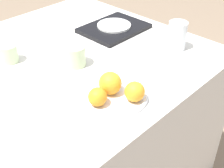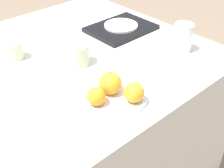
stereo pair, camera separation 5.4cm
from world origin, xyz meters
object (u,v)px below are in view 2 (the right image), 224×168
(fruit_platter, at_px, (112,94))
(orange_2, at_px, (134,92))
(cup_1, at_px, (78,55))
(orange_0, at_px, (110,83))
(cup_2, at_px, (14,50))
(orange_1, at_px, (96,96))
(side_plate, at_px, (121,25))
(water_glass, at_px, (183,38))
(serving_tray, at_px, (121,28))

(fruit_platter, bearing_deg, orange_2, -73.22)
(orange_2, height_order, cup_1, cup_1)
(fruit_platter, bearing_deg, orange_0, 109.20)
(cup_2, bearing_deg, orange_1, -85.01)
(orange_0, bearing_deg, cup_2, 104.35)
(fruit_platter, distance_m, side_plate, 0.53)
(cup_1, bearing_deg, water_glass, -28.25)
(orange_1, height_order, orange_2, orange_2)
(fruit_platter, xyz_separation_m, serving_tray, (0.39, 0.36, 0.00))
(orange_2, bearing_deg, serving_tray, 50.32)
(orange_0, height_order, serving_tray, orange_0)
(fruit_platter, distance_m, serving_tray, 0.53)
(cup_2, bearing_deg, fruit_platter, -75.58)
(fruit_platter, relative_size, orange_0, 3.21)
(water_glass, xyz_separation_m, cup_1, (-0.39, 0.21, -0.02))
(fruit_platter, distance_m, orange_2, 0.09)
(orange_1, height_order, serving_tray, orange_1)
(orange_0, height_order, side_plate, orange_0)
(serving_tray, relative_size, cup_2, 4.02)
(cup_1, xyz_separation_m, cup_2, (-0.17, 0.21, -0.00))
(side_plate, bearing_deg, orange_2, -129.68)
(orange_1, relative_size, side_plate, 0.38)
(orange_1, bearing_deg, serving_tray, 38.44)
(side_plate, bearing_deg, water_glass, -81.10)
(orange_1, distance_m, water_glass, 0.52)
(water_glass, xyz_separation_m, cup_2, (-0.56, 0.42, -0.02))
(orange_0, relative_size, cup_1, 0.88)
(cup_1, bearing_deg, cup_2, 128.31)
(fruit_platter, relative_size, serving_tray, 0.83)
(fruit_platter, xyz_separation_m, orange_0, (-0.00, 0.01, 0.04))
(cup_1, relative_size, cup_2, 1.19)
(fruit_platter, relative_size, water_glass, 2.07)
(cup_1, bearing_deg, orange_2, -94.14)
(serving_tray, height_order, cup_1, cup_1)
(orange_1, bearing_deg, fruit_platter, 7.37)
(side_plate, bearing_deg, orange_0, -137.87)
(water_glass, bearing_deg, fruit_platter, -174.90)
(cup_1, bearing_deg, side_plate, 17.96)
(orange_1, xyz_separation_m, serving_tray, (0.47, 0.37, -0.03))
(orange_2, bearing_deg, water_glass, 15.99)
(cup_1, bearing_deg, serving_tray, 17.96)
(orange_0, relative_size, serving_tray, 0.26)
(fruit_platter, height_order, orange_2, orange_2)
(serving_tray, distance_m, side_plate, 0.02)
(side_plate, relative_size, cup_1, 1.82)
(orange_2, bearing_deg, orange_0, 106.96)
(orange_0, relative_size, orange_2, 1.15)
(serving_tray, relative_size, cup_1, 3.39)
(orange_2, bearing_deg, cup_2, 104.77)
(serving_tray, bearing_deg, water_glass, -81.10)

